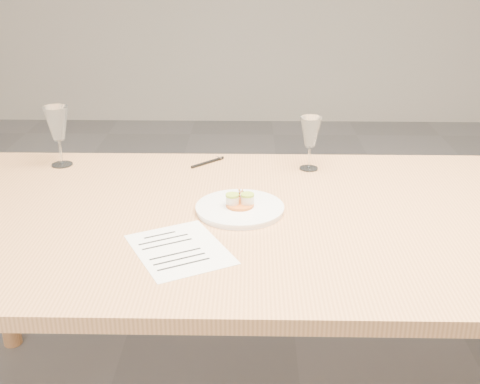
{
  "coord_description": "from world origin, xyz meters",
  "views": [
    {
      "loc": [
        -0.18,
        -1.51,
        1.46
      ],
      "look_at": [
        -0.21,
        0.04,
        0.8
      ],
      "focal_mm": 45.0,
      "sensor_mm": 36.0,
      "label": 1
    }
  ],
  "objects_px": {
    "wine_glass_1": "(310,133)",
    "dinner_plate": "(240,208)",
    "ballpoint_pen": "(208,162)",
    "dining_table": "(314,236)",
    "wine_glass_0": "(57,125)",
    "recipe_sheet": "(180,249)"
  },
  "relations": [
    {
      "from": "dining_table",
      "to": "dinner_plate",
      "type": "distance_m",
      "value": 0.22
    },
    {
      "from": "recipe_sheet",
      "to": "wine_glass_0",
      "type": "xyz_separation_m",
      "value": [
        -0.46,
        0.59,
        0.14
      ]
    },
    {
      "from": "dining_table",
      "to": "wine_glass_1",
      "type": "relative_size",
      "value": 13.58
    },
    {
      "from": "dining_table",
      "to": "wine_glass_0",
      "type": "xyz_separation_m",
      "value": [
        -0.81,
        0.38,
        0.21
      ]
    },
    {
      "from": "wine_glass_1",
      "to": "dinner_plate",
      "type": "bearing_deg",
      "value": -123.14
    },
    {
      "from": "dining_table",
      "to": "wine_glass_0",
      "type": "distance_m",
      "value": 0.92
    },
    {
      "from": "dining_table",
      "to": "ballpoint_pen",
      "type": "bearing_deg",
      "value": 129.04
    },
    {
      "from": "recipe_sheet",
      "to": "ballpoint_pen",
      "type": "bearing_deg",
      "value": 59.97
    },
    {
      "from": "ballpoint_pen",
      "to": "wine_glass_1",
      "type": "distance_m",
      "value": 0.36
    },
    {
      "from": "dining_table",
      "to": "wine_glass_0",
      "type": "bearing_deg",
      "value": 155.18
    },
    {
      "from": "recipe_sheet",
      "to": "ballpoint_pen",
      "type": "xyz_separation_m",
      "value": [
        0.03,
        0.61,
        0.0
      ]
    },
    {
      "from": "wine_glass_0",
      "to": "wine_glass_1",
      "type": "bearing_deg",
      "value": -1.43
    },
    {
      "from": "dining_table",
      "to": "ballpoint_pen",
      "type": "height_order",
      "value": "ballpoint_pen"
    },
    {
      "from": "dining_table",
      "to": "ballpoint_pen",
      "type": "distance_m",
      "value": 0.52
    },
    {
      "from": "dinner_plate",
      "to": "dining_table",
      "type": "bearing_deg",
      "value": -4.8
    },
    {
      "from": "recipe_sheet",
      "to": "wine_glass_1",
      "type": "distance_m",
      "value": 0.68
    },
    {
      "from": "dinner_plate",
      "to": "wine_glass_1",
      "type": "relative_size",
      "value": 1.4
    },
    {
      "from": "recipe_sheet",
      "to": "dining_table",
      "type": "bearing_deg",
      "value": 3.33
    },
    {
      "from": "wine_glass_1",
      "to": "wine_glass_0",
      "type": "bearing_deg",
      "value": 178.57
    },
    {
      "from": "wine_glass_0",
      "to": "dining_table",
      "type": "bearing_deg",
      "value": -24.82
    },
    {
      "from": "dinner_plate",
      "to": "ballpoint_pen",
      "type": "bearing_deg",
      "value": 106.93
    },
    {
      "from": "wine_glass_0",
      "to": "dinner_plate",
      "type": "bearing_deg",
      "value": -30.64
    }
  ]
}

